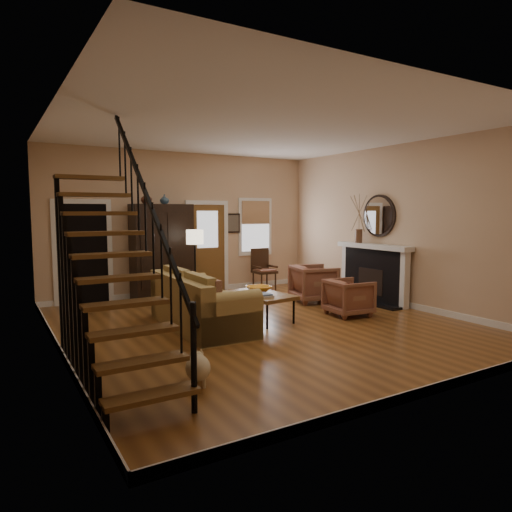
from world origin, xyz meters
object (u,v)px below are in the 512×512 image
sofa (202,302)px  armchair_right (314,283)px  armoire (162,252)px  floor_lamp (195,267)px  armchair_left (349,297)px  side_chair (264,269)px  coffee_table (261,307)px

sofa → armchair_right: size_ratio=2.69×
armoire → floor_lamp: armoire is taller
armchair_left → armchair_right: bearing=-4.7°
armchair_right → side_chair: bearing=17.8°
coffee_table → floor_lamp: bearing=102.2°
armchair_left → side_chair: size_ratio=0.74×
coffee_table → floor_lamp: (-0.42, 1.95, 0.54)m
armoire → sofa: (-0.28, -2.77, -0.61)m
sofa → armchair_left: sofa is taller
coffee_table → side_chair: size_ratio=1.25×
coffee_table → floor_lamp: 2.07m
armoire → side_chair: (2.55, -0.20, -0.54)m
coffee_table → floor_lamp: size_ratio=0.81×
side_chair → armchair_left: bearing=-91.7°
armoire → armchair_right: (2.70, -1.99, -0.65)m
armoire → armchair_left: armoire is taller
armchair_left → sofa: bearing=83.1°
side_chair → floor_lamp: bearing=-161.9°
armoire → armchair_left: 4.22m
side_chair → armchair_right: bearing=-85.3°
sofa → armchair_left: 2.79m
sofa → floor_lamp: (0.69, 1.88, 0.34)m
sofa → floor_lamp: size_ratio=1.51×
coffee_table → side_chair: (1.71, 2.65, 0.27)m
armchair_left → floor_lamp: bearing=44.9°
sofa → side_chair: side_chair is taller
floor_lamp → armchair_left: bearing=-50.3°
coffee_table → armchair_right: bearing=24.7°
floor_lamp → coffee_table: bearing=-77.8°
armoire → floor_lamp: bearing=-65.4°
armoire → sofa: armoire is taller
sofa → floor_lamp: bearing=70.7°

